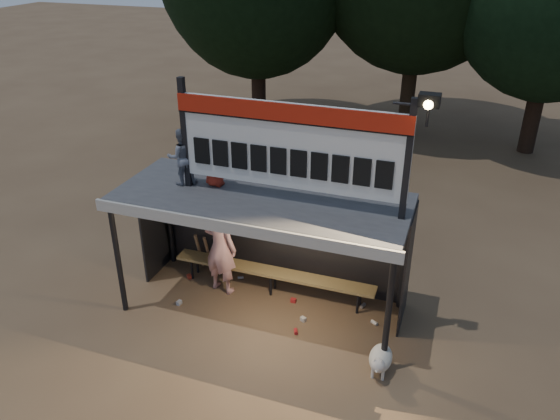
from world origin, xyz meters
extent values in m
plane|color=brown|center=(0.00, 0.00, 0.00)|extent=(80.00, 80.00, 0.00)
imported|color=white|center=(-0.97, 0.30, 0.96)|extent=(0.78, 0.59, 1.91)
imported|color=slate|center=(-1.47, 0.03, 2.83)|extent=(0.63, 0.60, 1.02)
imported|color=maroon|center=(-0.91, 0.16, 2.77)|extent=(0.48, 0.35, 0.90)
cube|color=#403F42|center=(0.00, 0.00, 2.26)|extent=(5.00, 2.00, 0.12)
cube|color=beige|center=(0.00, -1.02, 2.22)|extent=(5.10, 0.06, 0.20)
cylinder|color=black|center=(-2.40, -0.90, 1.10)|extent=(0.10, 0.10, 2.20)
cylinder|color=black|center=(2.40, -0.90, 1.10)|extent=(0.10, 0.10, 2.20)
cylinder|color=black|center=(-2.40, 0.90, 1.10)|extent=(0.10, 0.10, 2.20)
cylinder|color=black|center=(2.40, 0.90, 1.10)|extent=(0.10, 0.10, 2.20)
cube|color=black|center=(0.00, 1.00, 1.10)|extent=(5.00, 0.04, 2.20)
cube|color=black|center=(-2.50, 0.50, 1.10)|extent=(0.04, 1.00, 2.20)
cube|color=black|center=(2.50, 0.50, 1.10)|extent=(0.04, 1.00, 2.20)
cylinder|color=black|center=(0.00, 1.00, 2.15)|extent=(5.00, 0.06, 0.06)
cube|color=black|center=(-1.35, 0.00, 3.27)|extent=(0.10, 0.10, 1.90)
cube|color=black|center=(2.35, 0.00, 3.27)|extent=(0.10, 0.10, 1.90)
cube|color=white|center=(0.50, 0.00, 3.27)|extent=(3.80, 0.08, 1.40)
cube|color=red|center=(0.50, -0.05, 3.83)|extent=(3.80, 0.04, 0.28)
cube|color=black|center=(0.50, -0.06, 3.68)|extent=(3.80, 0.02, 0.03)
cube|color=black|center=(-1.03, -0.05, 3.02)|extent=(0.27, 0.03, 0.45)
cube|color=black|center=(-0.69, -0.05, 3.02)|extent=(0.27, 0.03, 0.45)
cube|color=black|center=(-0.35, -0.05, 3.02)|extent=(0.27, 0.03, 0.45)
cube|color=black|center=(-0.01, -0.05, 3.02)|extent=(0.27, 0.03, 0.45)
cube|color=black|center=(0.33, -0.05, 3.02)|extent=(0.27, 0.03, 0.45)
cube|color=black|center=(0.67, -0.05, 3.02)|extent=(0.27, 0.03, 0.45)
cube|color=black|center=(1.01, -0.05, 3.02)|extent=(0.27, 0.03, 0.45)
cube|color=black|center=(1.35, -0.05, 3.02)|extent=(0.27, 0.03, 0.45)
cube|color=black|center=(1.69, -0.05, 3.02)|extent=(0.27, 0.03, 0.45)
cube|color=black|center=(2.03, -0.05, 3.02)|extent=(0.27, 0.03, 0.45)
cylinder|color=black|center=(2.30, 0.00, 4.12)|extent=(0.50, 0.04, 0.04)
cylinder|color=black|center=(2.55, 0.00, 3.97)|extent=(0.04, 0.04, 0.30)
cube|color=black|center=(2.55, -0.05, 4.22)|extent=(0.30, 0.22, 0.18)
sphere|color=#FFD88C|center=(2.55, -0.14, 4.18)|extent=(0.14, 0.14, 0.14)
cube|color=olive|center=(0.00, 0.55, 0.45)|extent=(4.00, 0.35, 0.06)
cylinder|color=black|center=(-1.70, 0.43, 0.23)|extent=(0.05, 0.05, 0.45)
cylinder|color=black|center=(-1.70, 0.67, 0.23)|extent=(0.05, 0.05, 0.45)
cylinder|color=black|center=(0.00, 0.43, 0.23)|extent=(0.05, 0.05, 0.45)
cylinder|color=black|center=(0.00, 0.67, 0.23)|extent=(0.05, 0.05, 0.45)
cylinder|color=black|center=(1.70, 0.43, 0.23)|extent=(0.05, 0.05, 0.45)
cylinder|color=black|center=(1.70, 0.67, 0.23)|extent=(0.05, 0.05, 0.45)
cylinder|color=black|center=(-4.00, 10.00, 1.87)|extent=(0.50, 0.50, 3.74)
cylinder|color=#302215|center=(1.00, 11.50, 2.09)|extent=(0.50, 0.50, 4.18)
cylinder|color=black|center=(5.00, 10.50, 1.76)|extent=(0.50, 0.50, 3.52)
ellipsoid|color=beige|center=(2.36, -0.92, 0.27)|extent=(0.36, 0.58, 0.36)
sphere|color=beige|center=(2.36, -1.20, 0.36)|extent=(0.22, 0.22, 0.22)
cone|color=beige|center=(2.36, -1.30, 0.34)|extent=(0.10, 0.10, 0.10)
cone|color=beige|center=(2.31, -1.22, 0.46)|extent=(0.06, 0.06, 0.07)
cone|color=beige|center=(2.41, -1.22, 0.46)|extent=(0.06, 0.06, 0.07)
cylinder|color=beige|center=(2.28, -1.10, 0.09)|extent=(0.05, 0.05, 0.18)
cylinder|color=beige|center=(2.44, -1.10, 0.09)|extent=(0.05, 0.05, 0.18)
cylinder|color=beige|center=(2.28, -0.74, 0.09)|extent=(0.05, 0.05, 0.18)
cylinder|color=white|center=(2.44, -0.74, 0.09)|extent=(0.05, 0.05, 0.18)
cylinder|color=beige|center=(2.36, -0.62, 0.34)|extent=(0.04, 0.16, 0.14)
cylinder|color=#A1744B|center=(-1.72, 0.82, 0.43)|extent=(0.09, 0.27, 0.84)
cylinder|color=#A2724B|center=(-1.52, 0.82, 0.43)|extent=(0.07, 0.30, 0.83)
cylinder|color=black|center=(-1.32, 0.82, 0.43)|extent=(0.07, 0.32, 0.83)
cylinder|color=olive|center=(-1.12, 0.82, 0.43)|extent=(0.09, 0.35, 0.82)
cube|color=#BA321F|center=(-1.76, 0.41, 0.04)|extent=(0.12, 0.11, 0.08)
cylinder|color=#AAAAAF|center=(-0.77, 0.73, 0.04)|extent=(0.14, 0.11, 0.07)
cube|color=beige|center=(0.83, -0.13, 0.04)|extent=(0.12, 0.10, 0.08)
cylinder|color=#B01E20|center=(0.81, -0.49, 0.04)|extent=(0.11, 0.14, 0.07)
cube|color=#A1A1A6|center=(-1.53, -0.44, 0.04)|extent=(0.09, 0.11, 0.08)
cylinder|color=silver|center=(2.06, 0.21, 0.04)|extent=(0.14, 0.11, 0.07)
cube|color=red|center=(0.49, 0.35, 0.04)|extent=(0.10, 0.07, 0.08)
cylinder|color=#B3B3B8|center=(1.77, 0.65, 0.04)|extent=(0.10, 0.13, 0.07)
camera|label=1|loc=(3.07, -7.71, 6.28)|focal=35.00mm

